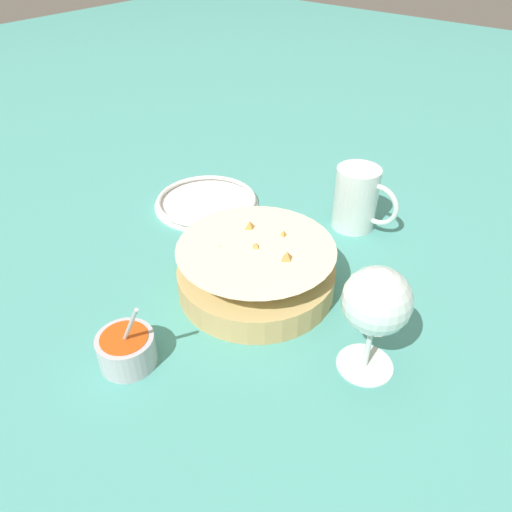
# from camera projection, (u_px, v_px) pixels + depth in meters

# --- Properties ---
(ground_plane) EXTENTS (4.00, 4.00, 0.00)m
(ground_plane) POSITION_uv_depth(u_px,v_px,m) (244.00, 298.00, 0.73)
(ground_plane) COLOR teal
(food_basket) EXTENTS (0.23, 0.23, 0.09)m
(food_basket) POSITION_uv_depth(u_px,v_px,m) (257.00, 269.00, 0.73)
(food_basket) COLOR tan
(food_basket) RESTS_ON ground_plane
(sauce_cup) EXTENTS (0.08, 0.07, 0.11)m
(sauce_cup) POSITION_uv_depth(u_px,v_px,m) (126.00, 348.00, 0.62)
(sauce_cup) COLOR #B7B7BC
(sauce_cup) RESTS_ON ground_plane
(wine_glass) EXTENTS (0.08, 0.08, 0.15)m
(wine_glass) POSITION_uv_depth(u_px,v_px,m) (376.00, 304.00, 0.57)
(wine_glass) COLOR silver
(wine_glass) RESTS_ON ground_plane
(beer_mug) EXTENTS (0.12, 0.08, 0.11)m
(beer_mug) POSITION_uv_depth(u_px,v_px,m) (356.00, 200.00, 0.86)
(beer_mug) COLOR silver
(beer_mug) RESTS_ON ground_plane
(side_plate) EXTENTS (0.20, 0.20, 0.01)m
(side_plate) POSITION_uv_depth(u_px,v_px,m) (207.00, 201.00, 0.94)
(side_plate) COLOR white
(side_plate) RESTS_ON ground_plane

